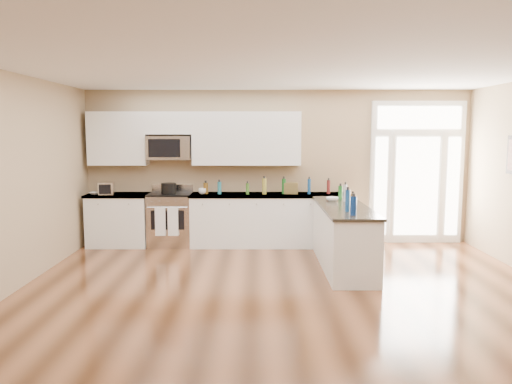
# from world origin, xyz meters

# --- Properties ---
(ground) EXTENTS (8.00, 8.00, 0.00)m
(ground) POSITION_xyz_m (0.00, 0.00, 0.00)
(ground) COLOR #482814
(room_shell) EXTENTS (8.00, 8.00, 8.00)m
(room_shell) POSITION_xyz_m (0.00, 0.00, 1.71)
(room_shell) COLOR tan
(room_shell) RESTS_ON ground
(back_cabinet_left) EXTENTS (1.10, 0.66, 0.94)m
(back_cabinet_left) POSITION_xyz_m (-2.87, 3.69, 0.44)
(back_cabinet_left) COLOR white
(back_cabinet_left) RESTS_ON ground
(back_cabinet_right) EXTENTS (2.85, 0.66, 0.94)m
(back_cabinet_right) POSITION_xyz_m (-0.16, 3.69, 0.44)
(back_cabinet_right) COLOR white
(back_cabinet_right) RESTS_ON ground
(peninsula_cabinet) EXTENTS (0.69, 2.32, 0.94)m
(peninsula_cabinet) POSITION_xyz_m (0.93, 2.24, 0.43)
(peninsula_cabinet) COLOR white
(peninsula_cabinet) RESTS_ON ground
(upper_cabinet_left) EXTENTS (1.04, 0.33, 0.95)m
(upper_cabinet_left) POSITION_xyz_m (-2.88, 3.83, 1.93)
(upper_cabinet_left) COLOR white
(upper_cabinet_left) RESTS_ON room_shell
(upper_cabinet_right) EXTENTS (1.94, 0.33, 0.95)m
(upper_cabinet_right) POSITION_xyz_m (-0.57, 3.83, 1.93)
(upper_cabinet_right) COLOR white
(upper_cabinet_right) RESTS_ON room_shell
(upper_cabinet_short) EXTENTS (0.82, 0.33, 0.40)m
(upper_cabinet_short) POSITION_xyz_m (-1.95, 3.83, 2.20)
(upper_cabinet_short) COLOR white
(upper_cabinet_short) RESTS_ON room_shell
(microwave) EXTENTS (0.78, 0.41, 0.42)m
(microwave) POSITION_xyz_m (-1.95, 3.80, 1.76)
(microwave) COLOR silver
(microwave) RESTS_ON room_shell
(entry_door) EXTENTS (1.70, 0.10, 2.60)m
(entry_door) POSITION_xyz_m (2.55, 3.95, 1.30)
(entry_door) COLOR white
(entry_door) RESTS_ON ground
(kitchen_range) EXTENTS (0.76, 0.68, 1.08)m
(kitchen_range) POSITION_xyz_m (-1.94, 3.69, 0.48)
(kitchen_range) COLOR silver
(kitchen_range) RESTS_ON ground
(stockpot) EXTENTS (0.34, 0.34, 0.21)m
(stockpot) POSITION_xyz_m (-1.94, 3.60, 1.05)
(stockpot) COLOR black
(stockpot) RESTS_ON kitchen_range
(toaster_oven) EXTENTS (0.28, 0.23, 0.22)m
(toaster_oven) POSITION_xyz_m (-3.03, 3.56, 1.05)
(toaster_oven) COLOR silver
(toaster_oven) RESTS_ON back_cabinet_left
(cardboard_box) EXTENTS (0.26, 0.20, 0.20)m
(cardboard_box) POSITION_xyz_m (0.23, 3.72, 1.04)
(cardboard_box) COLOR brown
(cardboard_box) RESTS_ON back_cabinet_right
(bowl_left) EXTENTS (0.23, 0.23, 0.04)m
(bowl_left) POSITION_xyz_m (-3.26, 3.59, 0.96)
(bowl_left) COLOR white
(bowl_left) RESTS_ON back_cabinet_left
(bowl_peninsula) EXTENTS (0.20, 0.20, 0.06)m
(bowl_peninsula) POSITION_xyz_m (0.83, 2.77, 0.97)
(bowl_peninsula) COLOR white
(bowl_peninsula) RESTS_ON peninsula_cabinet
(cup_counter) EXTENTS (0.16, 0.16, 0.10)m
(cup_counter) POSITION_xyz_m (-1.36, 3.65, 0.99)
(cup_counter) COLOR white
(cup_counter) RESTS_ON back_cabinet_right
(counter_bottles) EXTENTS (2.39, 2.39, 0.30)m
(counter_bottles) POSITION_xyz_m (0.25, 2.98, 1.06)
(counter_bottles) COLOR #19591E
(counter_bottles) RESTS_ON back_cabinet_right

